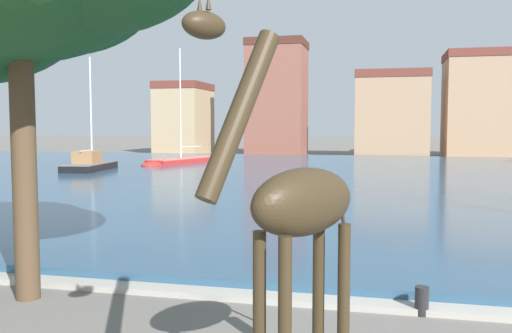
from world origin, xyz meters
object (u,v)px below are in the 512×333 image
(sailboat_red, at_px, (179,162))
(mooring_bollard, at_px, (422,301))
(giraffe_statue, at_px, (296,210))
(sailboat_black, at_px, (92,166))

(sailboat_red, relative_size, mooring_bollard, 18.60)
(giraffe_statue, height_order, sailboat_red, sailboat_red)
(giraffe_statue, height_order, mooring_bollard, giraffe_statue)
(sailboat_red, height_order, mooring_bollard, sailboat_red)
(giraffe_statue, bearing_deg, sailboat_red, 113.00)
(giraffe_statue, height_order, sailboat_black, sailboat_black)
(sailboat_black, relative_size, mooring_bollard, 15.66)
(giraffe_statue, distance_m, sailboat_red, 37.77)
(sailboat_black, bearing_deg, sailboat_red, 65.40)
(giraffe_statue, bearing_deg, mooring_bollard, 64.68)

